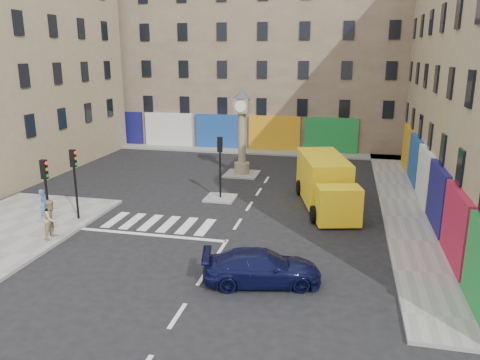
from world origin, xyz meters
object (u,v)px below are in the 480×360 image
(pedestrian_blue, at_px, (44,205))
(pedestrian_tan, at_px, (52,219))
(traffic_light_left_near, at_px, (46,186))
(traffic_light_left_far, at_px, (74,173))
(yellow_van, at_px, (325,182))
(navy_sedan, at_px, (262,267))
(traffic_light_island, at_px, (220,157))
(clock_pillar, at_px, (242,127))

(pedestrian_blue, distance_m, pedestrian_tan, 2.84)
(traffic_light_left_near, height_order, pedestrian_blue, traffic_light_left_near)
(traffic_light_left_far, relative_size, pedestrian_tan, 1.98)
(pedestrian_tan, bearing_deg, yellow_van, -47.46)
(traffic_light_left_near, distance_m, pedestrian_blue, 2.96)
(traffic_light_left_far, distance_m, yellow_van, 13.78)
(navy_sedan, relative_size, pedestrian_blue, 2.76)
(pedestrian_tan, bearing_deg, traffic_light_island, -28.19)
(pedestrian_blue, bearing_deg, yellow_van, -60.57)
(traffic_light_island, xyz_separation_m, pedestrian_tan, (-6.00, -8.04, -1.51))
(traffic_light_left_far, height_order, traffic_light_island, traffic_light_left_far)
(clock_pillar, bearing_deg, pedestrian_tan, -113.15)
(traffic_light_left_far, bearing_deg, traffic_light_island, 40.60)
(traffic_light_left_near, distance_m, traffic_light_island, 10.03)
(traffic_light_left_far, height_order, yellow_van, traffic_light_left_far)
(pedestrian_blue, bearing_deg, traffic_light_left_far, -65.59)
(pedestrian_tan, bearing_deg, traffic_light_left_near, 59.88)
(clock_pillar, distance_m, navy_sedan, 16.89)
(traffic_light_left_far, bearing_deg, traffic_light_left_near, -90.00)
(navy_sedan, xyz_separation_m, pedestrian_tan, (-10.36, 2.02, 0.43))
(traffic_light_left_far, relative_size, clock_pillar, 0.61)
(navy_sedan, bearing_deg, pedestrian_blue, 58.18)
(traffic_light_left_near, distance_m, navy_sedan, 11.07)
(navy_sedan, relative_size, pedestrian_tan, 2.43)
(traffic_light_left_far, distance_m, clock_pillar, 13.05)
(traffic_light_left_far, xyz_separation_m, clock_pillar, (6.30, 11.40, 0.93))
(navy_sedan, xyz_separation_m, pedestrian_blue, (-12.26, 4.13, 0.31))
(yellow_van, bearing_deg, navy_sedan, -114.54)
(traffic_light_left_far, bearing_deg, pedestrian_blue, -161.52)
(traffic_light_left_near, distance_m, pedestrian_tan, 1.59)
(traffic_light_left_near, distance_m, clock_pillar, 15.19)
(traffic_light_island, distance_m, clock_pillar, 6.07)
(pedestrian_blue, bearing_deg, traffic_light_left_near, -133.41)
(traffic_light_island, height_order, pedestrian_tan, traffic_light_island)
(yellow_van, bearing_deg, clock_pillar, 122.87)
(navy_sedan, relative_size, yellow_van, 0.57)
(pedestrian_tan, bearing_deg, pedestrian_blue, 50.64)
(clock_pillar, relative_size, pedestrian_blue, 3.72)
(traffic_light_island, distance_m, navy_sedan, 11.14)
(traffic_light_left_near, xyz_separation_m, pedestrian_tan, (0.30, -0.24, -1.54))
(traffic_light_left_near, xyz_separation_m, traffic_light_island, (6.30, 7.80, -0.03))
(yellow_van, bearing_deg, pedestrian_blue, -170.73)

